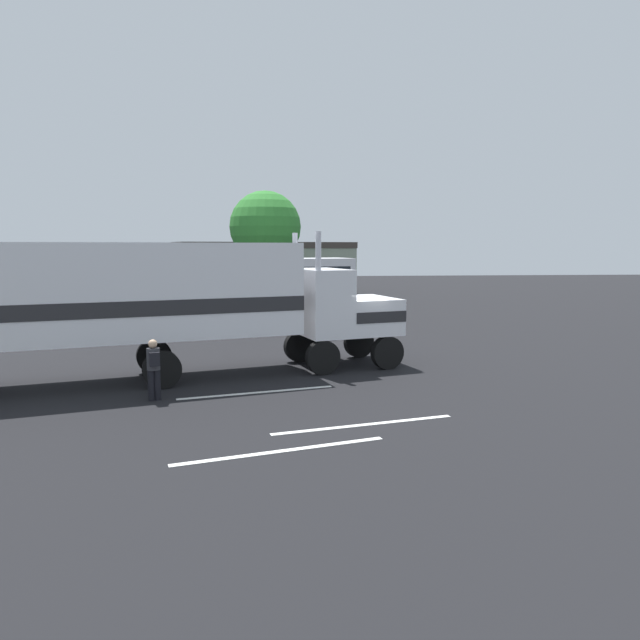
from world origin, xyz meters
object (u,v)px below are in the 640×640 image
Objects in this scene: semi_truck at (159,297)px; tree_left at (265,227)px; parked_bus at (251,284)px; parked_car at (73,308)px; person_bystander at (154,367)px.

tree_left is at bearing 81.93° from semi_truck.
tree_left is at bearing 85.16° from parked_bus.
semi_truck reaches higher than parked_car.
semi_truck is 8.76× the size of person_bystander.
parked_bus is (2.41, 13.32, -0.46)m from semi_truck.
semi_truck is 3.02× the size of parked_car.
tree_left is at bearing 83.23° from person_bystander.
tree_left reaches higher than parked_car.
person_bystander is at bearing -96.77° from tree_left.
semi_truck is 2.93m from person_bystander.
parked_car is (-7.26, 16.47, -0.09)m from person_bystander.
tree_left is (2.95, 24.85, 4.45)m from person_bystander.
person_bystander is 18.00m from parked_car.
parked_bus reaches higher than parked_car.
tree_left reaches higher than semi_truck.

